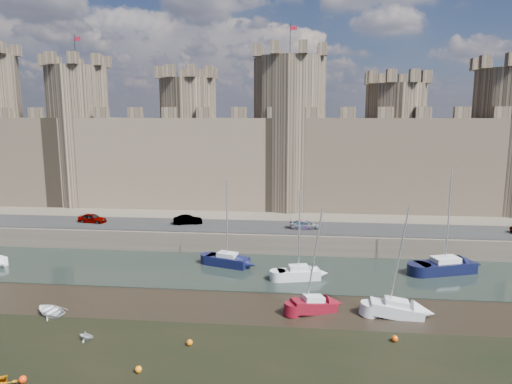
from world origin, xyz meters
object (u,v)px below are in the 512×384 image
car_1 (188,220)px  sailboat_1 (227,260)px  car_2 (305,225)px  sailboat_2 (299,273)px  car_0 (92,218)px  sailboat_4 (314,304)px  sailboat_5 (396,309)px  sailboat_3 (445,266)px

car_1 → sailboat_1: size_ratio=0.39×
car_2 → sailboat_2: size_ratio=0.41×
car_2 → car_0: bearing=88.7°
sailboat_4 → car_2: bearing=67.7°
car_0 → car_1: car_0 is taller
car_1 → sailboat_5: bearing=-145.9°
sailboat_3 → sailboat_5: sailboat_3 is taller
car_0 → sailboat_5: bearing=-109.3°
car_1 → sailboat_1: 11.60m
car_1 → sailboat_1: sailboat_1 is taller
car_0 → sailboat_4: bearing=-114.5°
car_1 → sailboat_4: bearing=-155.9°
sailboat_1 → sailboat_4: bearing=-31.8°
car_2 → sailboat_2: (-0.68, -11.61, -2.29)m
car_0 → sailboat_4: sailboat_4 is taller
car_2 → sailboat_5: 21.09m
sailboat_1 → sailboat_3: bearing=18.5°
car_1 → sailboat_3: bearing=-120.8°
sailboat_2 → sailboat_5: 11.49m
sailboat_2 → sailboat_5: bearing=-56.8°
sailboat_3 → car_2: bearing=133.8°
car_2 → sailboat_3: size_ratio=0.35×
sailboat_1 → sailboat_3: size_ratio=0.88×
sailboat_3 → car_1: bearing=145.4°
car_0 → sailboat_2: bearing=-103.9°
sailboat_1 → sailboat_3: sailboat_3 is taller
sailboat_2 → sailboat_3: (15.75, 3.63, 0.07)m
car_2 → sailboat_2: sailboat_2 is taller
car_1 → sailboat_2: 19.65m
sailboat_1 → sailboat_2: sailboat_1 is taller
car_1 → car_2: 15.60m
sailboat_2 → sailboat_1: bearing=143.0°
car_1 → sailboat_4: sailboat_4 is taller
car_0 → sailboat_2: sailboat_2 is taller
car_1 → sailboat_5: size_ratio=0.40×
car_1 → car_2: size_ratio=0.99×
car_0 → sailboat_5: (36.34, -20.04, -2.46)m
car_2 → sailboat_5: size_ratio=0.41×
car_1 → sailboat_2: size_ratio=0.41×
car_1 → sailboat_1: (6.82, -9.09, -2.36)m
sailboat_2 → sailboat_5: (8.35, -7.89, -0.07)m
car_0 → car_1: size_ratio=1.00×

